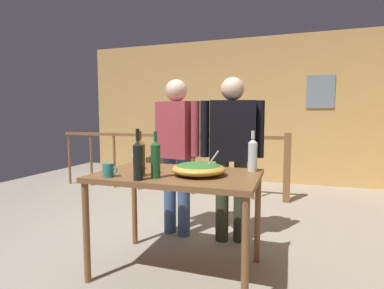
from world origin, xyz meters
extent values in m
plane|color=#9E9384|center=(0.00, 0.00, 0.00)|extent=(8.31, 8.31, 0.00)
cube|color=tan|center=(0.00, 3.19, 1.37)|extent=(6.19, 0.10, 2.73)
cube|color=gray|center=(1.54, 3.13, 1.69)|extent=(0.47, 0.03, 0.58)
cylinder|color=brown|center=(-2.84, 1.85, 0.46)|extent=(0.04, 0.04, 0.92)
cylinder|color=brown|center=(-2.36, 1.85, 0.46)|extent=(0.04, 0.04, 0.92)
cylinder|color=brown|center=(-1.88, 1.85, 0.46)|extent=(0.04, 0.04, 0.92)
cylinder|color=brown|center=(-1.39, 1.85, 0.46)|extent=(0.04, 0.04, 0.92)
cylinder|color=brown|center=(-0.91, 1.85, 0.46)|extent=(0.04, 0.04, 0.92)
cylinder|color=brown|center=(-0.43, 1.85, 0.46)|extent=(0.04, 0.04, 0.92)
cylinder|color=brown|center=(0.06, 1.85, 0.46)|extent=(0.04, 0.04, 0.92)
cylinder|color=brown|center=(0.54, 1.85, 0.46)|extent=(0.04, 0.04, 0.92)
cylinder|color=brown|center=(1.02, 1.85, 0.46)|extent=(0.04, 0.04, 0.92)
cube|color=brown|center=(-0.91, 1.85, 0.94)|extent=(3.95, 0.07, 0.05)
cube|color=brown|center=(1.02, 1.85, 0.51)|extent=(0.10, 0.10, 1.02)
cube|color=#38281E|center=(-1.22, 2.84, 0.22)|extent=(0.90, 0.40, 0.44)
cube|color=black|center=(-1.22, 2.84, 0.45)|extent=(0.20, 0.12, 0.02)
cylinder|color=black|center=(-1.22, 2.84, 0.50)|extent=(0.03, 0.03, 0.08)
cube|color=black|center=(-1.22, 2.81, 0.70)|extent=(0.56, 0.06, 0.32)
cube|color=black|center=(-1.22, 2.79, 0.70)|extent=(0.52, 0.01, 0.28)
cube|color=brown|center=(0.22, -0.50, 0.79)|extent=(1.26, 0.81, 0.04)
cylinder|color=brown|center=(-0.37, -0.86, 0.38)|extent=(0.05, 0.05, 0.77)
cylinder|color=brown|center=(0.81, -0.86, 0.38)|extent=(0.05, 0.05, 0.77)
cylinder|color=brown|center=(-0.37, -0.14, 0.38)|extent=(0.05, 0.05, 0.77)
cylinder|color=brown|center=(0.81, -0.14, 0.38)|extent=(0.05, 0.05, 0.77)
ellipsoid|color=gold|center=(0.40, -0.53, 0.85)|extent=(0.41, 0.41, 0.09)
ellipsoid|color=#38702D|center=(0.40, -0.53, 0.88)|extent=(0.34, 0.34, 0.04)
cylinder|color=silver|center=(0.49, -0.53, 0.90)|extent=(0.15, 0.01, 0.21)
cylinder|color=silver|center=(-0.17, -0.45, 0.81)|extent=(0.07, 0.07, 0.01)
cylinder|color=silver|center=(-0.17, -0.45, 0.85)|extent=(0.01, 0.01, 0.07)
ellipsoid|color=silver|center=(-0.17, -0.45, 0.92)|extent=(0.07, 0.07, 0.08)
cylinder|color=black|center=(0.06, -0.83, 0.93)|extent=(0.07, 0.07, 0.24)
cone|color=black|center=(0.06, -0.83, 1.07)|extent=(0.07, 0.07, 0.03)
cylinder|color=black|center=(0.06, -0.83, 1.12)|extent=(0.03, 0.03, 0.09)
cylinder|color=brown|center=(0.00, -0.70, 0.93)|extent=(0.08, 0.08, 0.24)
cone|color=brown|center=(0.00, -0.70, 1.06)|extent=(0.08, 0.08, 0.04)
cylinder|color=brown|center=(0.00, -0.70, 1.11)|extent=(0.03, 0.03, 0.07)
cylinder|color=silver|center=(0.77, -0.23, 0.92)|extent=(0.07, 0.07, 0.23)
cone|color=silver|center=(0.77, -0.23, 1.06)|extent=(0.07, 0.07, 0.03)
cylinder|color=silver|center=(0.77, -0.23, 1.10)|extent=(0.03, 0.03, 0.06)
cylinder|color=#1E5628|center=(0.14, -0.72, 0.93)|extent=(0.07, 0.07, 0.24)
cone|color=#1E5628|center=(0.14, -0.72, 1.06)|extent=(0.07, 0.07, 0.03)
cylinder|color=#1E5628|center=(0.14, -0.72, 1.11)|extent=(0.03, 0.03, 0.07)
cylinder|color=teal|center=(-0.21, -0.80, 0.86)|extent=(0.08, 0.08, 0.10)
torus|color=teal|center=(-0.15, -0.80, 0.86)|extent=(0.05, 0.01, 0.05)
cylinder|color=#3D5684|center=(0.02, 0.21, 0.41)|extent=(0.13, 0.13, 0.82)
cylinder|color=#3D5684|center=(-0.16, 0.25, 0.41)|extent=(0.13, 0.13, 0.82)
cube|color=#9E3842|center=(-0.07, 0.23, 1.11)|extent=(0.39, 0.30, 0.58)
cylinder|color=#9E3842|center=(0.15, 0.18, 1.13)|extent=(0.09, 0.09, 0.55)
cylinder|color=#9E3842|center=(-0.29, 0.29, 1.13)|extent=(0.09, 0.09, 0.55)
sphere|color=beige|center=(-0.07, 0.23, 1.52)|extent=(0.23, 0.23, 0.23)
cylinder|color=#2D3323|center=(0.60, 0.25, 0.41)|extent=(0.13, 0.13, 0.82)
cylinder|color=#2D3323|center=(0.43, 0.21, 0.41)|extent=(0.13, 0.13, 0.82)
cube|color=black|center=(0.51, 0.23, 1.11)|extent=(0.47, 0.32, 0.58)
cylinder|color=black|center=(0.77, 0.29, 1.13)|extent=(0.09, 0.09, 0.55)
cylinder|color=black|center=(0.25, 0.17, 1.13)|extent=(0.09, 0.09, 0.55)
sphere|color=beige|center=(0.51, 0.23, 1.52)|extent=(0.23, 0.23, 0.23)
camera|label=1|loc=(1.06, -2.67, 1.25)|focal=28.02mm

